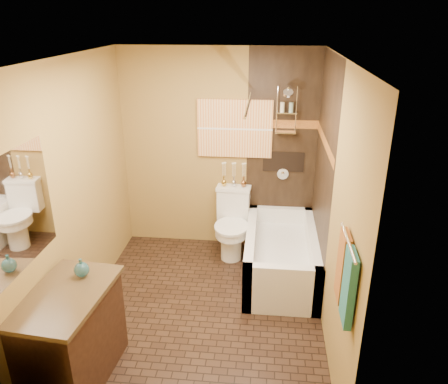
# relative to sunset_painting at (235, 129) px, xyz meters

# --- Properties ---
(floor) EXTENTS (3.00, 3.00, 0.00)m
(floor) POSITION_rel_sunset_painting_xyz_m (-0.20, -1.48, -1.55)
(floor) COLOR black
(floor) RESTS_ON ground
(wall_left) EXTENTS (0.02, 3.00, 2.50)m
(wall_left) POSITION_rel_sunset_painting_xyz_m (-1.40, -1.48, -0.30)
(wall_left) COLOR olive
(wall_left) RESTS_ON floor
(wall_right) EXTENTS (0.02, 3.00, 2.50)m
(wall_right) POSITION_rel_sunset_painting_xyz_m (1.00, -1.48, -0.30)
(wall_right) COLOR olive
(wall_right) RESTS_ON floor
(wall_back) EXTENTS (2.40, 0.02, 2.50)m
(wall_back) POSITION_rel_sunset_painting_xyz_m (-0.20, 0.02, -0.30)
(wall_back) COLOR olive
(wall_back) RESTS_ON floor
(wall_front) EXTENTS (2.40, 0.02, 2.50)m
(wall_front) POSITION_rel_sunset_painting_xyz_m (-0.20, -2.98, -0.30)
(wall_front) COLOR olive
(wall_front) RESTS_ON floor
(ceiling) EXTENTS (3.00, 3.00, 0.00)m
(ceiling) POSITION_rel_sunset_painting_xyz_m (-0.20, -1.48, 0.95)
(ceiling) COLOR silver
(ceiling) RESTS_ON wall_back
(alcove_tile_back) EXTENTS (0.85, 0.01, 2.50)m
(alcove_tile_back) POSITION_rel_sunset_painting_xyz_m (0.57, 0.01, -0.30)
(alcove_tile_back) COLOR black
(alcove_tile_back) RESTS_ON wall_back
(alcove_tile_right) EXTENTS (0.01, 1.50, 2.50)m
(alcove_tile_right) POSITION_rel_sunset_painting_xyz_m (0.99, -0.73, -0.30)
(alcove_tile_right) COLOR black
(alcove_tile_right) RESTS_ON wall_right
(mosaic_band_back) EXTENTS (0.85, 0.01, 0.10)m
(mosaic_band_back) POSITION_rel_sunset_painting_xyz_m (0.57, 0.00, 0.07)
(mosaic_band_back) COLOR brown
(mosaic_band_back) RESTS_ON alcove_tile_back
(mosaic_band_right) EXTENTS (0.01, 1.50, 0.10)m
(mosaic_band_right) POSITION_rel_sunset_painting_xyz_m (0.98, -0.73, 0.07)
(mosaic_band_right) COLOR brown
(mosaic_band_right) RESTS_ON alcove_tile_right
(alcove_niche) EXTENTS (0.50, 0.01, 0.25)m
(alcove_niche) POSITION_rel_sunset_painting_xyz_m (0.60, 0.01, -0.40)
(alcove_niche) COLOR black
(alcove_niche) RESTS_ON alcove_tile_back
(shower_fixtures) EXTENTS (0.24, 0.33, 1.16)m
(shower_fixtures) POSITION_rel_sunset_painting_xyz_m (0.60, -0.10, 0.12)
(shower_fixtures) COLOR silver
(shower_fixtures) RESTS_ON floor
(curtain_rod) EXTENTS (0.03, 1.55, 0.03)m
(curtain_rod) POSITION_rel_sunset_painting_xyz_m (0.20, -0.73, 0.47)
(curtain_rod) COLOR silver
(curtain_rod) RESTS_ON wall_back
(towel_bar) EXTENTS (0.02, 0.55, 0.02)m
(towel_bar) POSITION_rel_sunset_painting_xyz_m (0.95, -2.53, -0.10)
(towel_bar) COLOR silver
(towel_bar) RESTS_ON wall_right
(towel_teal) EXTENTS (0.05, 0.22, 0.52)m
(towel_teal) POSITION_rel_sunset_painting_xyz_m (0.96, -2.66, -0.37)
(towel_teal) COLOR #206B6A
(towel_teal) RESTS_ON towel_bar
(towel_rust) EXTENTS (0.05, 0.22, 0.52)m
(towel_rust) POSITION_rel_sunset_painting_xyz_m (0.96, -2.40, -0.37)
(towel_rust) COLOR brown
(towel_rust) RESTS_ON towel_bar
(sunset_painting) EXTENTS (0.90, 0.04, 0.70)m
(sunset_painting) POSITION_rel_sunset_painting_xyz_m (0.00, 0.00, 0.00)
(sunset_painting) COLOR orange
(sunset_painting) RESTS_ON wall_back
(vanity_mirror) EXTENTS (0.01, 1.00, 0.90)m
(vanity_mirror) POSITION_rel_sunset_painting_xyz_m (-1.39, -2.44, -0.05)
(vanity_mirror) COLOR white
(vanity_mirror) RESTS_ON wall_left
(bathtub) EXTENTS (0.80, 1.50, 0.55)m
(bathtub) POSITION_rel_sunset_painting_xyz_m (0.60, -0.73, -1.33)
(bathtub) COLOR white
(bathtub) RESTS_ON floor
(toilet) EXTENTS (0.44, 0.64, 0.83)m
(toilet) POSITION_rel_sunset_painting_xyz_m (0.00, -0.27, -1.13)
(toilet) COLOR white
(toilet) RESTS_ON floor
(vanity) EXTENTS (0.66, 0.99, 0.83)m
(vanity) POSITION_rel_sunset_painting_xyz_m (-1.12, -2.44, -1.13)
(vanity) COLOR black
(vanity) RESTS_ON floor
(teal_bottle) EXTENTS (0.16, 0.16, 0.20)m
(teal_bottle) POSITION_rel_sunset_painting_xyz_m (-1.07, -2.20, -0.64)
(teal_bottle) COLOR #215965
(teal_bottle) RESTS_ON vanity
(bud_vases) EXTENTS (0.31, 0.06, 0.30)m
(bud_vases) POSITION_rel_sunset_painting_xyz_m (0.00, -0.09, -0.55)
(bud_vases) COLOR gold
(bud_vases) RESTS_ON toilet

